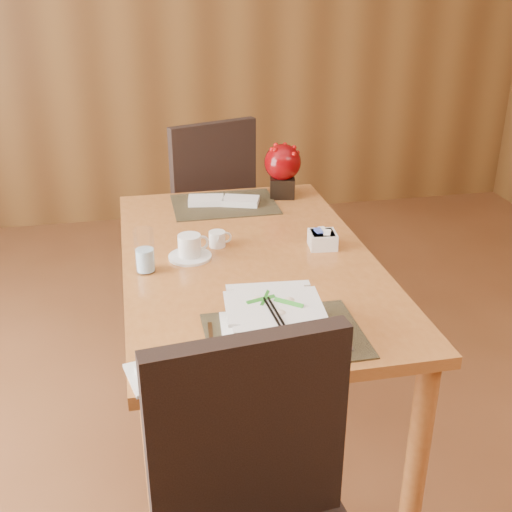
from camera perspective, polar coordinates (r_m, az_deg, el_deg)
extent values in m
cube|color=brown|center=(4.50, -6.96, 20.54)|extent=(5.00, 0.02, 2.80)
cube|color=#AC662F|center=(2.34, -0.68, -0.52)|extent=(0.90, 1.50, 0.04)
cylinder|color=#AC662F|center=(1.96, -8.50, -20.35)|extent=(0.07, 0.07, 0.71)
cylinder|color=#AC662F|center=(3.09, -10.24, -2.01)|extent=(0.07, 0.07, 0.71)
cylinder|color=#AC662F|center=(2.11, 14.15, -16.93)|extent=(0.07, 0.07, 0.71)
cylinder|color=#AC662F|center=(3.19, 3.87, -0.76)|extent=(0.07, 0.07, 0.71)
cube|color=black|center=(1.86, 2.57, -7.07)|extent=(0.45, 0.33, 0.01)
cube|color=black|center=(2.83, -2.82, 4.61)|extent=(0.45, 0.33, 0.01)
cube|color=white|center=(1.84, 1.56, -7.31)|extent=(0.31, 0.31, 0.01)
cube|color=white|center=(1.81, 1.58, -5.83)|extent=(0.22, 0.22, 0.10)
cylinder|color=tan|center=(1.81, 1.58, -5.76)|extent=(0.19, 0.19, 0.08)
cylinder|color=white|center=(2.33, -5.88, -0.04)|extent=(0.16, 0.16, 0.01)
cylinder|color=white|center=(2.31, -5.93, 0.95)|extent=(0.10, 0.10, 0.08)
cylinder|color=black|center=(2.30, -5.97, 1.72)|extent=(0.08, 0.08, 0.01)
cylinder|color=white|center=(2.22, -9.88, 0.45)|extent=(0.08, 0.08, 0.16)
cube|color=white|center=(2.41, 5.93, 1.45)|extent=(0.11, 0.11, 0.06)
cube|color=black|center=(2.92, 2.34, 6.18)|extent=(0.13, 0.13, 0.09)
sphere|color=#760407|center=(2.89, 2.38, 8.32)|extent=(0.16, 0.16, 0.16)
cube|color=white|center=(1.71, -8.72, -10.35)|extent=(0.18, 0.18, 0.01)
cube|color=black|center=(1.49, -0.70, -15.79)|extent=(0.46, 0.10, 0.52)
cube|color=black|center=(3.50, -5.22, 3.70)|extent=(0.60, 0.60, 0.06)
cube|color=black|center=(3.22, -3.75, 7.29)|extent=(0.45, 0.19, 0.51)
cylinder|color=black|center=(3.83, -3.69, 1.65)|extent=(0.04, 0.04, 0.44)
cylinder|color=black|center=(3.52, -0.81, -0.53)|extent=(0.04, 0.04, 0.44)
cylinder|color=black|center=(3.69, -9.12, 0.42)|extent=(0.04, 0.04, 0.44)
cylinder|color=black|center=(3.36, -6.63, -1.97)|extent=(0.04, 0.04, 0.44)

